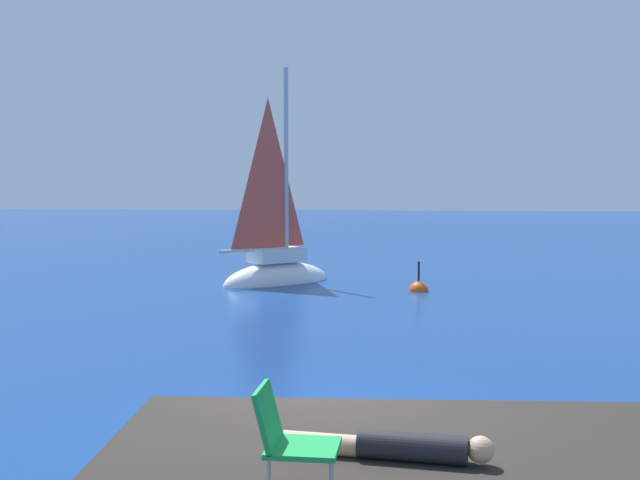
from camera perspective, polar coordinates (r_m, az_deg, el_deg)
ground_plane at (r=9.35m, az=-0.50°, el=-15.01°), size 160.00×160.00×0.00m
boulder_seaward at (r=8.65m, az=0.95°, el=-16.64°), size 1.60×1.51×0.91m
boulder_inland at (r=9.56m, az=20.99°, el=-14.85°), size 1.56×1.60×0.86m
sailboat_near at (r=24.04m, az=-3.20°, el=-2.24°), size 3.65×3.58×7.26m
person_sunbather at (r=6.66m, az=5.60°, el=-14.80°), size 1.76×0.41×0.25m
beach_chair at (r=5.87m, az=-2.40°, el=-14.07°), size 0.61×0.50×0.80m
marker_buoy at (r=22.45m, az=7.23°, el=-3.71°), size 0.56×0.56×1.13m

